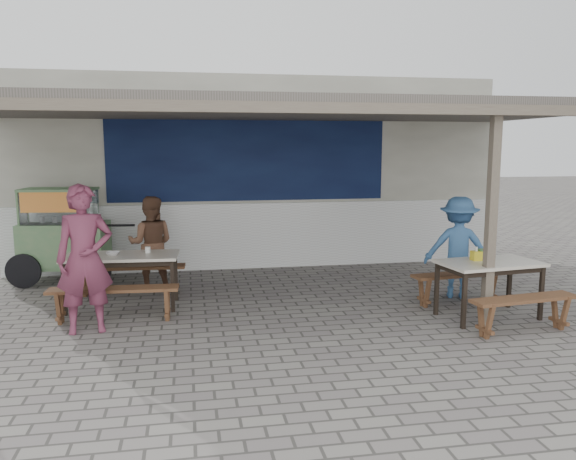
{
  "coord_description": "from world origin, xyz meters",
  "views": [
    {
      "loc": [
        -1.3,
        -7.16,
        2.24
      ],
      "look_at": [
        0.14,
        0.9,
        1.01
      ],
      "focal_mm": 35.0,
      "sensor_mm": 36.0,
      "label": 1
    }
  ],
  "objects_px": {
    "table_right": "(489,268)",
    "bench_left_street": "(114,296)",
    "table_left": "(122,260)",
    "bench_left_wall": "(130,273)",
    "patron_street_side": "(85,259)",
    "tissue_box": "(476,256)",
    "bench_right_street": "(524,307)",
    "patron_right_table": "(458,247)",
    "patron_wall_side": "(151,243)",
    "condiment_bowl": "(113,253)",
    "bench_right_wall": "(458,281)",
    "donation_box": "(485,254)",
    "vendor_cart": "(63,232)",
    "condiment_jar": "(148,250)"
  },
  "relations": [
    {
      "from": "donation_box",
      "to": "bench_right_street",
      "type": "bearing_deg",
      "value": -84.62
    },
    {
      "from": "patron_wall_side",
      "to": "donation_box",
      "type": "height_order",
      "value": "patron_wall_side"
    },
    {
      "from": "table_right",
      "to": "bench_left_street",
      "type": "bearing_deg",
      "value": 164.78
    },
    {
      "from": "tissue_box",
      "to": "bench_right_street",
      "type": "bearing_deg",
      "value": -73.95
    },
    {
      "from": "table_right",
      "to": "patron_right_table",
      "type": "xyz_separation_m",
      "value": [
        0.07,
        1.01,
        0.08
      ]
    },
    {
      "from": "bench_left_wall",
      "to": "patron_right_table",
      "type": "relative_size",
      "value": 1.09
    },
    {
      "from": "bench_right_wall",
      "to": "vendor_cart",
      "type": "height_order",
      "value": "vendor_cart"
    },
    {
      "from": "patron_right_table",
      "to": "condiment_bowl",
      "type": "bearing_deg",
      "value": 21.8
    },
    {
      "from": "table_left",
      "to": "bench_right_wall",
      "type": "height_order",
      "value": "table_left"
    },
    {
      "from": "patron_street_side",
      "to": "bench_left_wall",
      "type": "bearing_deg",
      "value": 68.14
    },
    {
      "from": "bench_left_street",
      "to": "patron_street_side",
      "type": "xyz_separation_m",
      "value": [
        -0.27,
        -0.32,
        0.55
      ]
    },
    {
      "from": "patron_wall_side",
      "to": "condiment_jar",
      "type": "relative_size",
      "value": 17.63
    },
    {
      "from": "bench_right_street",
      "to": "patron_right_table",
      "type": "height_order",
      "value": "patron_right_table"
    },
    {
      "from": "patron_street_side",
      "to": "bench_right_street",
      "type": "bearing_deg",
      "value": -20.85
    },
    {
      "from": "condiment_bowl",
      "to": "bench_right_street",
      "type": "bearing_deg",
      "value": -21.7
    },
    {
      "from": "patron_street_side",
      "to": "patron_wall_side",
      "type": "distance_m",
      "value": 2.03
    },
    {
      "from": "bench_left_wall",
      "to": "patron_street_side",
      "type": "relative_size",
      "value": 0.92
    },
    {
      "from": "bench_right_street",
      "to": "condiment_jar",
      "type": "distance_m",
      "value": 4.98
    },
    {
      "from": "bench_left_wall",
      "to": "bench_left_street",
      "type": "bearing_deg",
      "value": -90.0
    },
    {
      "from": "bench_left_street",
      "to": "patron_street_side",
      "type": "relative_size",
      "value": 0.92
    },
    {
      "from": "patron_street_side",
      "to": "tissue_box",
      "type": "bearing_deg",
      "value": -12.52
    },
    {
      "from": "bench_left_street",
      "to": "condiment_jar",
      "type": "bearing_deg",
      "value": 66.19
    },
    {
      "from": "patron_right_table",
      "to": "patron_wall_side",
      "type": "bearing_deg",
      "value": 9.79
    },
    {
      "from": "patron_wall_side",
      "to": "condiment_jar",
      "type": "distance_m",
      "value": 0.84
    },
    {
      "from": "patron_right_table",
      "to": "condiment_jar",
      "type": "distance_m",
      "value": 4.51
    },
    {
      "from": "bench_right_wall",
      "to": "donation_box",
      "type": "xyz_separation_m",
      "value": [
        0.1,
        -0.52,
        0.48
      ]
    },
    {
      "from": "bench_left_street",
      "to": "patron_wall_side",
      "type": "xyz_separation_m",
      "value": [
        0.38,
        1.6,
        0.39
      ]
    },
    {
      "from": "table_left",
      "to": "bench_left_wall",
      "type": "distance_m",
      "value": 0.74
    },
    {
      "from": "table_left",
      "to": "donation_box",
      "type": "bearing_deg",
      "value": -10.39
    },
    {
      "from": "patron_right_table",
      "to": "tissue_box",
      "type": "distance_m",
      "value": 0.93
    },
    {
      "from": "table_right",
      "to": "patron_street_side",
      "type": "bearing_deg",
      "value": 168.79
    },
    {
      "from": "table_left",
      "to": "patron_right_table",
      "type": "xyz_separation_m",
      "value": [
        4.84,
        -0.3,
        0.08
      ]
    },
    {
      "from": "bench_right_wall",
      "to": "patron_wall_side",
      "type": "distance_m",
      "value": 4.64
    },
    {
      "from": "bench_right_wall",
      "to": "donation_box",
      "type": "relative_size",
      "value": 6.9
    },
    {
      "from": "patron_wall_side",
      "to": "patron_right_table",
      "type": "bearing_deg",
      "value": 171.13
    },
    {
      "from": "bench_right_street",
      "to": "table_right",
      "type": "bearing_deg",
      "value": 90.0
    },
    {
      "from": "bench_left_street",
      "to": "bench_right_street",
      "type": "xyz_separation_m",
      "value": [
        4.89,
        -1.33,
        -0.01
      ]
    },
    {
      "from": "bench_right_street",
      "to": "patron_wall_side",
      "type": "height_order",
      "value": "patron_wall_side"
    },
    {
      "from": "bench_left_street",
      "to": "condiment_bowl",
      "type": "distance_m",
      "value": 0.78
    },
    {
      "from": "bench_left_street",
      "to": "patron_wall_side",
      "type": "bearing_deg",
      "value": 80.06
    },
    {
      "from": "table_left",
      "to": "bench_left_wall",
      "type": "xyz_separation_m",
      "value": [
        0.04,
        0.66,
        -0.33
      ]
    },
    {
      "from": "bench_left_wall",
      "to": "bench_right_wall",
      "type": "relative_size",
      "value": 1.17
    },
    {
      "from": "patron_street_side",
      "to": "patron_right_table",
      "type": "distance_m",
      "value": 5.19
    },
    {
      "from": "patron_right_table",
      "to": "tissue_box",
      "type": "relative_size",
      "value": 12.29
    },
    {
      "from": "tissue_box",
      "to": "bench_left_wall",
      "type": "bearing_deg",
      "value": 157.87
    },
    {
      "from": "patron_street_side",
      "to": "tissue_box",
      "type": "distance_m",
      "value": 4.95
    },
    {
      "from": "patron_wall_side",
      "to": "condiment_jar",
      "type": "height_order",
      "value": "patron_wall_side"
    },
    {
      "from": "bench_left_street",
      "to": "tissue_box",
      "type": "relative_size",
      "value": 13.46
    },
    {
      "from": "patron_wall_side",
      "to": "tissue_box",
      "type": "distance_m",
      "value": 4.8
    },
    {
      "from": "bench_right_street",
      "to": "condiment_bowl",
      "type": "distance_m",
      "value": 5.36
    }
  ]
}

